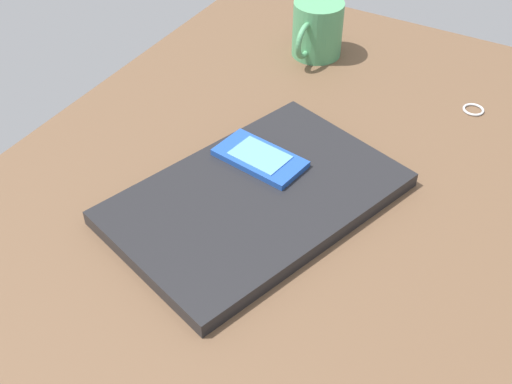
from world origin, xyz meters
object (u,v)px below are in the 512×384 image
object	(u,v)px
laptop_closed	(256,198)
cell_phone_on_laptop	(260,158)
key_ring	(473,110)
coffee_mug	(317,29)

from	to	relation	value
laptop_closed	cell_phone_on_laptop	distance (cm)	6.40
laptop_closed	key_ring	bearing A→B (deg)	170.18
key_ring	laptop_closed	bearing A→B (deg)	-27.89
laptop_closed	key_ring	world-z (taller)	laptop_closed
cell_phone_on_laptop	key_ring	bearing A→B (deg)	143.87
laptop_closed	key_ring	xyz separation A→B (cm)	(-33.72, 17.84, -0.79)
laptop_closed	coffee_mug	xyz separation A→B (cm)	(-37.20, -9.76, 3.57)
cell_phone_on_laptop	coffee_mug	size ratio (longest dim) A/B	1.08
cell_phone_on_laptop	laptop_closed	bearing A→B (deg)	25.08
laptop_closed	coffee_mug	world-z (taller)	coffee_mug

